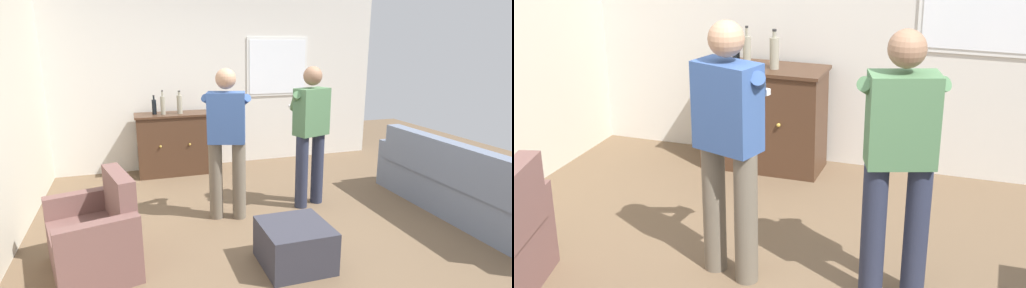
% 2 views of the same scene
% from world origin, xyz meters
% --- Properties ---
extents(wall_back_with_window, '(5.20, 0.15, 2.80)m').
position_xyz_m(wall_back_with_window, '(0.02, 2.66, 1.40)').
color(wall_back_with_window, silver).
rests_on(wall_back_with_window, ground).
extents(sideboard_cabinet, '(1.09, 0.49, 0.92)m').
position_xyz_m(sideboard_cabinet, '(-0.88, 2.30, 0.46)').
color(sideboard_cabinet, '#472D1E').
rests_on(sideboard_cabinet, ground).
extents(bottle_wine_green, '(0.07, 0.07, 0.35)m').
position_xyz_m(bottle_wine_green, '(-1.01, 2.25, 1.06)').
color(bottle_wine_green, gray).
rests_on(bottle_wine_green, sideboard_cabinet).
extents(bottle_liquor_amber, '(0.08, 0.08, 0.34)m').
position_xyz_m(bottle_liquor_amber, '(-0.77, 2.26, 1.07)').
color(bottle_liquor_amber, gray).
rests_on(bottle_liquor_amber, sideboard_cabinet).
extents(bottle_spirits_clear, '(0.06, 0.06, 0.28)m').
position_xyz_m(bottle_spirits_clear, '(-1.13, 2.30, 1.04)').
color(bottle_spirits_clear, black).
rests_on(bottle_spirits_clear, sideboard_cabinet).
extents(person_standing_left, '(0.53, 0.52, 1.68)m').
position_xyz_m(person_standing_left, '(-0.49, 0.49, 0.94)').
color(person_standing_left, '#6B6051').
rests_on(person_standing_left, ground).
extents(person_standing_right, '(0.53, 0.52, 1.68)m').
position_xyz_m(person_standing_right, '(0.55, 0.56, 0.94)').
color(person_standing_right, '#282D42').
rests_on(person_standing_right, ground).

